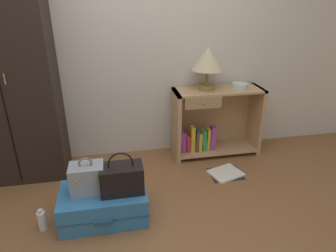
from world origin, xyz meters
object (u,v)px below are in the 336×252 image
(train_case, at_px, (87,178))
(bottle, at_px, (42,220))
(wardrobe, at_px, (6,72))
(table_lamp, at_px, (208,60))
(handbag, at_px, (122,178))
(bowl, at_px, (240,86))
(suitcase_large, at_px, (104,204))
(open_book_on_floor, at_px, (226,173))
(bookshelf, at_px, (213,123))

(train_case, bearing_deg, bottle, -168.15)
(wardrobe, bearing_deg, bottle, -71.19)
(table_lamp, relative_size, handbag, 1.27)
(bowl, height_order, suitcase_large, bowl)
(table_lamp, relative_size, suitcase_large, 0.64)
(handbag, relative_size, bottle, 1.88)
(bottle, relative_size, open_book_on_floor, 0.49)
(wardrobe, relative_size, suitcase_large, 3.03)
(bookshelf, bearing_deg, bottle, -150.62)
(table_lamp, distance_m, handbag, 1.50)
(train_case, bearing_deg, bowl, 28.38)
(bowl, xyz_separation_m, suitcase_large, (-1.48, -0.87, -0.65))
(wardrobe, height_order, suitcase_large, wardrobe)
(table_lamp, bearing_deg, wardrobe, -177.91)
(table_lamp, xyz_separation_m, open_book_on_floor, (0.09, -0.49, -1.05))
(suitcase_large, height_order, open_book_on_floor, suitcase_large)
(train_case, relative_size, bottle, 1.66)
(table_lamp, bearing_deg, handbag, -135.86)
(bookshelf, relative_size, table_lamp, 2.18)
(wardrobe, distance_m, table_lamp, 1.88)
(handbag, bearing_deg, wardrobe, 137.26)
(bowl, relative_size, suitcase_large, 0.25)
(bowl, bearing_deg, wardrobe, -178.77)
(suitcase_large, xyz_separation_m, bottle, (-0.47, -0.06, -0.04))
(bookshelf, distance_m, suitcase_large, 1.52)
(bookshelf, height_order, bottle, bookshelf)
(wardrobe, bearing_deg, handbag, -42.74)
(wardrobe, height_order, handbag, wardrobe)
(table_lamp, xyz_separation_m, handbag, (-0.95, -0.93, -0.69))
(table_lamp, distance_m, open_book_on_floor, 1.16)
(wardrobe, xyz_separation_m, handbag, (0.93, -0.86, -0.67))
(wardrobe, height_order, bookshelf, wardrobe)
(bowl, xyz_separation_m, handbag, (-1.32, -0.91, -0.41))
(open_book_on_floor, bearing_deg, train_case, -163.44)
(train_case, bearing_deg, wardrobe, 129.56)
(bookshelf, height_order, suitcase_large, bookshelf)
(wardrobe, distance_m, bowl, 2.26)
(table_lamp, bearing_deg, bookshelf, -4.81)
(bookshelf, height_order, train_case, bookshelf)
(bookshelf, bearing_deg, train_case, -146.52)
(bottle, bearing_deg, wardrobe, 108.81)
(table_lamp, relative_size, bowl, 2.59)
(table_lamp, bearing_deg, bottle, -148.96)
(table_lamp, bearing_deg, open_book_on_floor, -79.24)
(table_lamp, xyz_separation_m, bowl, (0.37, -0.02, -0.28))
(open_book_on_floor, bearing_deg, handbag, -157.19)
(bookshelf, xyz_separation_m, table_lamp, (-0.10, 0.01, 0.69))
(train_case, relative_size, open_book_on_floor, 0.82)
(bottle, bearing_deg, bowl, 25.56)
(wardrobe, bearing_deg, open_book_on_floor, -11.94)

